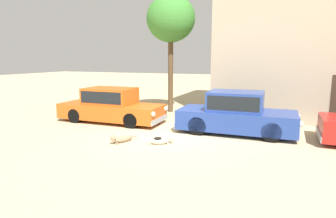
{
  "coord_description": "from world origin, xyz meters",
  "views": [
    {
      "loc": [
        4.0,
        -9.37,
        2.72
      ],
      "look_at": [
        0.14,
        0.2,
        0.9
      ],
      "focal_mm": 30.63,
      "sensor_mm": 36.0,
      "label": 1
    }
  ],
  "objects_px": {
    "parked_sedan_second": "(236,113)",
    "parked_sedan_nearest": "(111,105)",
    "stray_dog_spotted": "(122,139)",
    "stray_dog_tan": "(162,140)",
    "acacia_tree_left": "(171,20)"
  },
  "relations": [
    {
      "from": "parked_sedan_second",
      "to": "parked_sedan_nearest",
      "type": "bearing_deg",
      "value": 179.69
    },
    {
      "from": "stray_dog_tan",
      "to": "acacia_tree_left",
      "type": "height_order",
      "value": "acacia_tree_left"
    },
    {
      "from": "parked_sedan_second",
      "to": "stray_dog_spotted",
      "type": "distance_m",
      "value": 4.26
    },
    {
      "from": "parked_sedan_nearest",
      "to": "stray_dog_tan",
      "type": "xyz_separation_m",
      "value": [
        3.37,
        -2.27,
        -0.57
      ]
    },
    {
      "from": "parked_sedan_nearest",
      "to": "stray_dog_tan",
      "type": "relative_size",
      "value": 5.17
    },
    {
      "from": "parked_sedan_second",
      "to": "stray_dog_spotted",
      "type": "bearing_deg",
      "value": -141.85
    },
    {
      "from": "parked_sedan_second",
      "to": "acacia_tree_left",
      "type": "xyz_separation_m",
      "value": [
        -3.82,
        3.14,
        3.86
      ]
    },
    {
      "from": "parked_sedan_second",
      "to": "stray_dog_tan",
      "type": "relative_size",
      "value": 4.82
    },
    {
      "from": "stray_dog_tan",
      "to": "parked_sedan_nearest",
      "type": "bearing_deg",
      "value": 115.08
    },
    {
      "from": "parked_sedan_nearest",
      "to": "acacia_tree_left",
      "type": "bearing_deg",
      "value": 63.9
    },
    {
      "from": "stray_dog_tan",
      "to": "parked_sedan_second",
      "type": "bearing_deg",
      "value": 19.01
    },
    {
      "from": "stray_dog_spotted",
      "to": "stray_dog_tan",
      "type": "bearing_deg",
      "value": 129.37
    },
    {
      "from": "parked_sedan_nearest",
      "to": "stray_dog_spotted",
      "type": "bearing_deg",
      "value": -52.32
    },
    {
      "from": "parked_sedan_nearest",
      "to": "parked_sedan_second",
      "type": "distance_m",
      "value": 5.33
    },
    {
      "from": "parked_sedan_second",
      "to": "acacia_tree_left",
      "type": "relative_size",
      "value": 0.75
    }
  ]
}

